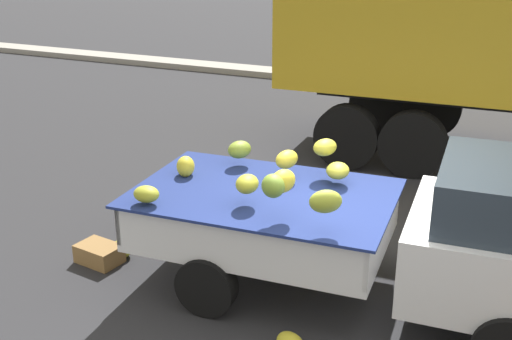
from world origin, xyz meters
The scene contains 5 objects.
ground centered at (0.00, 0.00, 0.00)m, with size 220.00×220.00×0.00m, color #28282B.
curb_strip centered at (0.00, 10.22, 0.08)m, with size 80.00×0.80×0.16m, color gray.
pickup_truck centered at (0.84, 0.16, 0.88)m, with size 5.01×2.15×1.70m.
fallen_banana_bunch_near_tailgate centered at (-2.91, -0.19, 0.11)m, with size 0.28×0.25×0.21m, color gold.
produce_crate centered at (-3.07, -0.41, 0.11)m, with size 0.52×0.36×0.22m, color olive.
Camera 1 is at (1.44, -5.76, 3.71)m, focal length 44.44 mm.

